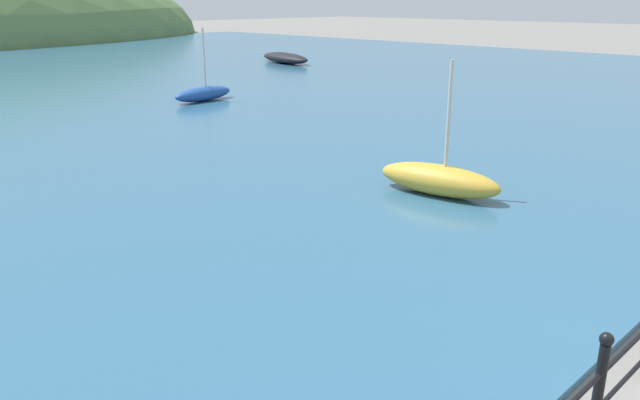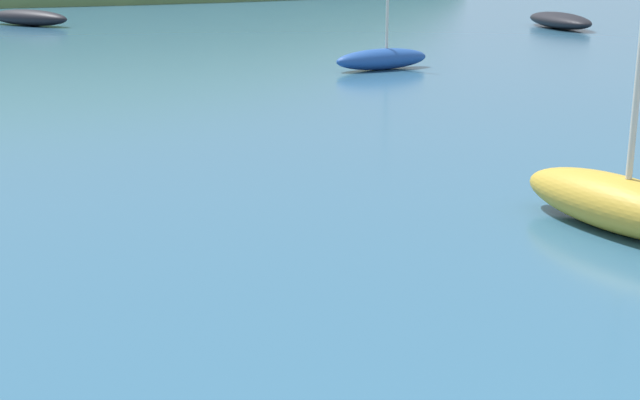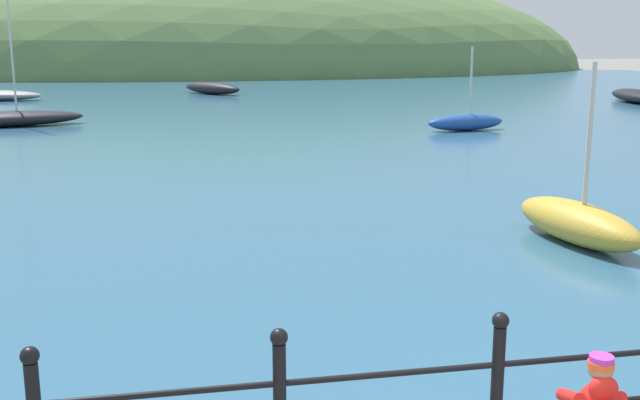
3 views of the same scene
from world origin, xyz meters
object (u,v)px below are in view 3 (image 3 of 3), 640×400
object	(u,v)px
boat_mid_harbor	(212,88)
boat_twin_mast	(466,122)
boat_white_sailboat	(636,96)
boat_red_dinghy	(10,118)
boat_green_fishing	(577,222)

from	to	relation	value
boat_mid_harbor	boat_twin_mast	bearing A→B (deg)	-67.80
boat_white_sailboat	boat_mid_harbor	world-z (taller)	boat_mid_harbor
boat_twin_mast	boat_mid_harbor	bearing A→B (deg)	112.20
boat_white_sailboat	boat_red_dinghy	world-z (taller)	boat_red_dinghy
boat_white_sailboat	boat_red_dinghy	size ratio (longest dim) A/B	0.83
boat_red_dinghy	boat_white_sailboat	bearing A→B (deg)	10.01
boat_green_fishing	boat_twin_mast	distance (m)	13.74
boat_white_sailboat	boat_mid_harbor	size ratio (longest dim) A/B	1.18
boat_red_dinghy	boat_mid_harbor	bearing A→B (deg)	61.27
boat_white_sailboat	boat_red_dinghy	bearing A→B (deg)	-169.99
boat_mid_harbor	boat_twin_mast	world-z (taller)	boat_twin_mast
boat_twin_mast	boat_red_dinghy	bearing A→B (deg)	164.67
boat_red_dinghy	boat_green_fishing	size ratio (longest dim) A/B	2.22
boat_red_dinghy	boat_mid_harbor	distance (m)	15.76
boat_mid_harbor	boat_green_fishing	bearing A→B (deg)	-83.15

